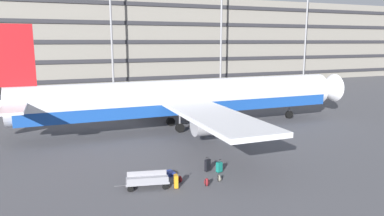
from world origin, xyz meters
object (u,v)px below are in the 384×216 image
airliner (183,98)px  backpack_black (180,179)px  suitcase_laid_flat (170,173)px  suitcase_navy (176,181)px  suitcase_scuffed (219,167)px  baggage_cart (147,180)px  suitcase_large (208,165)px  backpack_orange (219,178)px  backpack_teal (207,182)px

airliner → backpack_black: size_ratio=78.28×
suitcase_laid_flat → suitcase_navy: 2.21m
suitcase_scuffed → baggage_cart: (-5.18, -0.60, 0.04)m
suitcase_scuffed → suitcase_laid_flat: suitcase_scuffed is taller
airliner → suitcase_large: bearing=-102.7°
suitcase_scuffed → backpack_orange: (-0.68, -1.43, -0.18)m
backpack_teal → baggage_cart: 3.66m
backpack_teal → backpack_black: 1.75m
suitcase_large → backpack_teal: 2.56m
suitcase_navy → backpack_orange: suitcase_navy is taller
backpack_orange → backpack_black: 2.52m
backpack_teal → backpack_black: backpack_teal is taller
airliner → suitcase_navy: size_ratio=37.16×
airliner → backpack_black: (-5.19, -13.36, -2.90)m
backpack_orange → suitcase_scuffed: bearing=64.7°
backpack_orange → airliner: bearing=78.8°
airliner → suitcase_navy: bearing=-112.1°
suitcase_laid_flat → baggage_cart: (-1.92, -1.38, 0.30)m
airliner → suitcase_large: size_ratio=39.80×
backpack_teal → backpack_orange: (1.05, 0.37, -0.03)m
backpack_teal → backpack_orange: size_ratio=1.14×
suitcase_large → backpack_orange: 1.95m
backpack_orange → baggage_cart: size_ratio=0.14×
airliner → backpack_orange: bearing=-101.2°
suitcase_scuffed → backpack_black: (-3.08, -0.68, -0.17)m
suitcase_scuffed → backpack_black: size_ratio=1.91×
suitcase_large → suitcase_navy: suitcase_navy is taller
suitcase_scuffed → suitcase_navy: suitcase_navy is taller
baggage_cart → airliner: bearing=61.2°
suitcase_large → backpack_black: suitcase_large is taller
suitcase_large → baggage_cart: size_ratio=0.29×
suitcase_laid_flat → suitcase_large: (2.63, -0.27, 0.32)m
backpack_black → baggage_cart: (-2.11, 0.07, 0.21)m
suitcase_laid_flat → backpack_orange: 3.40m
suitcase_large → baggage_cart: suitcase_large is taller
baggage_cart → suitcase_scuffed: bearing=6.6°
airliner → backpack_teal: bearing=-104.8°
airliner → backpack_black: bearing=-111.2°
suitcase_navy → suitcase_laid_flat: bearing=81.3°
suitcase_large → baggage_cart: (-4.55, -1.11, -0.02)m
backpack_orange → suitcase_laid_flat: bearing=139.6°
suitcase_laid_flat → suitcase_scuffed: bearing=-13.4°
airliner → backpack_teal: size_ratio=70.22×
suitcase_large → backpack_black: size_ratio=1.97×
suitcase_scuffed → backpack_black: 3.16m
backpack_orange → suitcase_navy: bearing=179.1°
backpack_black → backpack_orange: bearing=-17.3°
suitcase_laid_flat → baggage_cart: size_ratio=0.24×
baggage_cart → backpack_black: bearing=-2.0°
airliner → suitcase_laid_flat: bearing=-114.3°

